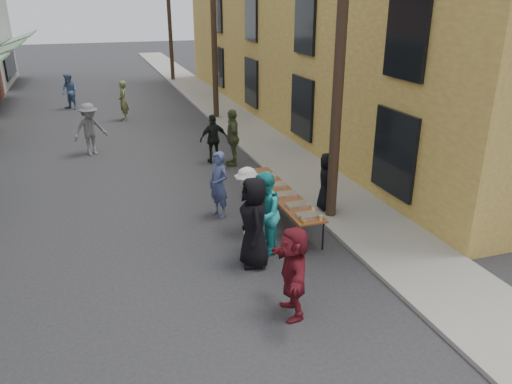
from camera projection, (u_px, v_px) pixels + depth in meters
ground at (191, 313)px, 9.10m from camera, size 120.00×120.00×0.00m
sidewalk at (231, 116)px, 23.80m from camera, size 2.20×60.00×0.10m
building_ochre at (362, 6)px, 22.91m from camera, size 10.00×28.00×10.00m
utility_pole_near at (341, 38)px, 11.37m from camera, size 0.26×0.26×9.00m
utility_pole_mid at (213, 18)px, 21.96m from camera, size 0.26×0.26×9.00m
utility_pole_far at (169, 11)px, 32.55m from camera, size 0.26×0.26×9.00m
serving_table at (281, 193)px, 12.71m from camera, size 0.70×4.00×0.75m
catering_tray_sausage at (308, 216)px, 11.23m from camera, size 0.50×0.33×0.08m
catering_tray_foil_b at (297, 205)px, 11.80m from camera, size 0.50×0.33×0.08m
catering_tray_buns at (286, 195)px, 12.42m from camera, size 0.50×0.33×0.08m
catering_tray_foil_d at (276, 185)px, 13.04m from camera, size 0.50×0.33×0.08m
catering_tray_buns_end at (267, 177)px, 13.65m from camera, size 0.50×0.33×0.08m
condiment_jar_a at (304, 222)px, 10.90m from camera, size 0.07×0.07×0.08m
condiment_jar_b at (302, 221)px, 10.99m from camera, size 0.07×0.07×0.08m
condiment_jar_c at (301, 219)px, 11.07m from camera, size 0.07×0.07×0.08m
cup_stack at (321, 218)px, 11.06m from camera, size 0.08×0.08×0.12m
guest_front_a at (254, 222)px, 10.43m from camera, size 0.73×1.03×1.98m
guest_front_b at (219, 185)px, 12.84m from camera, size 0.66×0.76×1.75m
guest_front_c at (264, 214)px, 10.93m from camera, size 1.06×1.15×1.91m
guest_front_d at (247, 201)px, 11.94m from camera, size 0.99×1.23×1.66m
guest_front_e at (233, 138)px, 16.77m from camera, size 0.68×1.20×1.93m
guest_queue_back at (293, 272)px, 8.80m from camera, size 0.75×1.66×1.73m
server at (327, 181)px, 13.07m from camera, size 0.62×0.83×1.55m
passerby_left at (90, 129)px, 17.93m from camera, size 1.38×1.09×1.88m
passerby_mid at (214, 139)px, 17.10m from camera, size 1.03×0.53×1.68m
passerby_right at (123, 101)px, 22.97m from camera, size 0.44×0.67×1.82m
passerby_far at (70, 91)px, 25.24m from camera, size 1.10×1.10×1.81m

